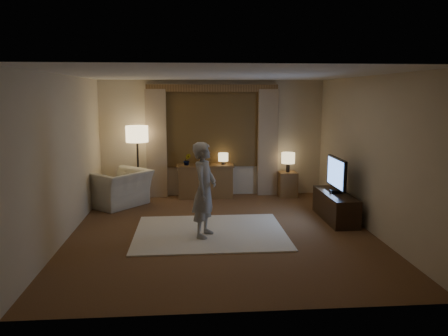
{
  "coord_description": "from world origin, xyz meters",
  "views": [
    {
      "loc": [
        -0.52,
        -7.06,
        2.31
      ],
      "look_at": [
        0.09,
        0.6,
        0.99
      ],
      "focal_mm": 35.0,
      "sensor_mm": 36.0,
      "label": 1
    }
  ],
  "objects": [
    {
      "name": "side_table",
      "position": [
        1.68,
        2.45,
        0.28
      ],
      "size": [
        0.4,
        0.4,
        0.56
      ],
      "primitive_type": "cube",
      "color": "brown",
      "rests_on": "floor"
    },
    {
      "name": "tv",
      "position": [
        2.15,
        0.56,
        0.86
      ],
      "size": [
        0.22,
        0.91,
        0.66
      ],
      "color": "black",
      "rests_on": "tv_stand"
    },
    {
      "name": "rug",
      "position": [
        -0.19,
        -0.04,
        0.01
      ],
      "size": [
        2.5,
        2.0,
        0.02
      ],
      "primitive_type": "cube",
      "color": "#EFE2C9",
      "rests_on": "floor"
    },
    {
      "name": "picture_frame",
      "position": [
        -0.18,
        2.5,
        0.8
      ],
      "size": [
        0.16,
        0.02,
        0.2
      ],
      "primitive_type": "cube",
      "color": "brown",
      "rests_on": "sideboard"
    },
    {
      "name": "person",
      "position": [
        -0.29,
        -0.24,
        0.79
      ],
      "size": [
        0.54,
        0.65,
        1.53
      ],
      "primitive_type": "imported",
      "rotation": [
        0.0,
        0.0,
        1.21
      ],
      "color": "#99958E",
      "rests_on": "rug"
    },
    {
      "name": "floor_lamp",
      "position": [
        -1.63,
        2.34,
        1.36
      ],
      "size": [
        0.47,
        0.47,
        1.63
      ],
      "color": "black",
      "rests_on": "floor"
    },
    {
      "name": "table_lamp_sideboard",
      "position": [
        0.22,
        2.5,
        0.9
      ],
      "size": [
        0.22,
        0.22,
        0.3
      ],
      "color": "black",
      "rests_on": "sideboard"
    },
    {
      "name": "sideboard",
      "position": [
        -0.18,
        2.5,
        0.35
      ],
      "size": [
        1.2,
        0.4,
        0.7
      ],
      "primitive_type": "cube",
      "color": "brown",
      "rests_on": "floor"
    },
    {
      "name": "tv_stand",
      "position": [
        2.15,
        0.56,
        0.25
      ],
      "size": [
        0.45,
        1.4,
        0.5
      ],
      "primitive_type": "cube",
      "color": "black",
      "rests_on": "floor"
    },
    {
      "name": "room",
      "position": [
        0.0,
        0.5,
        1.33
      ],
      "size": [
        5.04,
        5.54,
        2.64
      ],
      "color": "brown",
      "rests_on": "ground"
    },
    {
      "name": "plant",
      "position": [
        -0.58,
        2.5,
        0.85
      ],
      "size": [
        0.17,
        0.13,
        0.3
      ],
      "primitive_type": "imported",
      "color": "#999999",
      "rests_on": "sideboard"
    },
    {
      "name": "table_lamp_side",
      "position": [
        1.68,
        2.45,
        0.87
      ],
      "size": [
        0.3,
        0.3,
        0.44
      ],
      "color": "black",
      "rests_on": "side_table"
    },
    {
      "name": "armchair",
      "position": [
        -2.0,
        1.91,
        0.37
      ],
      "size": [
        1.49,
        1.51,
        0.74
      ],
      "primitive_type": "imported",
      "rotation": [
        0.0,
        0.0,
        -2.27
      ],
      "color": "#C0B79E",
      "rests_on": "floor"
    }
  ]
}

